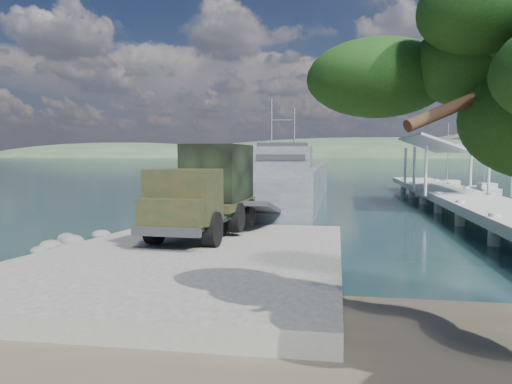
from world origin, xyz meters
The scene contains 10 objects.
ground centered at (0.00, 0.00, 0.00)m, with size 1400.00×1400.00×0.00m, color #193A3C.
boat_ramp centered at (0.00, -1.00, 0.25)m, with size 10.00×18.00×0.50m, color #65655D.
shoreline_rocks centered at (-6.20, 0.50, 0.00)m, with size 3.20×5.60×0.90m, color #4E4E4C, non-canonical shape.
distant_headlands centered at (50.00, 560.00, 0.00)m, with size 1000.00×240.00×48.00m, color #2F482D, non-canonical shape.
pier centered at (13.00, 18.77, 1.60)m, with size 6.40×44.00×6.10m.
landing_craft centered at (-0.88, 23.44, 0.85)m, with size 8.97×35.08×10.40m.
military_truck centered at (-0.58, 2.27, 2.39)m, with size 3.13×8.36×3.80m.
soldier centered at (-1.78, 0.08, 1.39)m, with size 0.65×0.43×1.78m, color black.
sailboat_near centered at (18.69, 32.27, 0.36)m, with size 1.62×5.57×6.78m.
sailboat_far centered at (16.01, 35.77, 0.39)m, with size 2.22×6.15×7.34m.
Camera 1 is at (4.88, -18.20, 3.87)m, focal length 35.00 mm.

